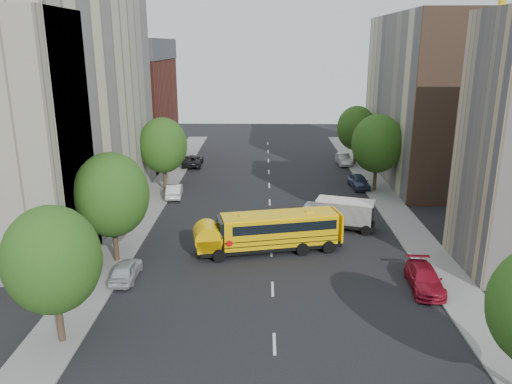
{
  "coord_description": "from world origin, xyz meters",
  "views": [
    {
      "loc": [
        -0.58,
        -36.42,
        14.85
      ],
      "look_at": [
        -1.21,
        2.0,
        3.42
      ],
      "focal_mm": 35.0,
      "sensor_mm": 36.0,
      "label": 1
    }
  ],
  "objects_px": {
    "street_tree_1": "(111,195)",
    "school_bus": "(268,230)",
    "street_tree_2": "(163,145)",
    "street_tree_5": "(356,128)",
    "parked_car_1": "(174,191)",
    "parked_car_4": "(359,181)",
    "safari_truck": "(340,213)",
    "parked_car_0": "(126,270)",
    "parked_car_3": "(425,279)",
    "parked_car_5": "(343,159)",
    "street_tree_0": "(52,260)",
    "street_tree_4": "(377,144)",
    "parked_car_2": "(193,160)"
  },
  "relations": [
    {
      "from": "street_tree_4",
      "to": "parked_car_5",
      "type": "distance_m",
      "value": 12.94
    },
    {
      "from": "street_tree_5",
      "to": "parked_car_1",
      "type": "relative_size",
      "value": 1.8
    },
    {
      "from": "street_tree_5",
      "to": "school_bus",
      "type": "bearing_deg",
      "value": -111.87
    },
    {
      "from": "street_tree_2",
      "to": "school_bus",
      "type": "bearing_deg",
      "value": -56.05
    },
    {
      "from": "parked_car_4",
      "to": "parked_car_5",
      "type": "height_order",
      "value": "parked_car_4"
    },
    {
      "from": "street_tree_4",
      "to": "parked_car_3",
      "type": "distance_m",
      "value": 22.22
    },
    {
      "from": "parked_car_1",
      "to": "safari_truck",
      "type": "bearing_deg",
      "value": 145.19
    },
    {
      "from": "safari_truck",
      "to": "parked_car_3",
      "type": "bearing_deg",
      "value": -53.17
    },
    {
      "from": "parked_car_0",
      "to": "parked_car_4",
      "type": "distance_m",
      "value": 29.23
    },
    {
      "from": "street_tree_1",
      "to": "parked_car_4",
      "type": "relative_size",
      "value": 1.88
    },
    {
      "from": "street_tree_0",
      "to": "parked_car_5",
      "type": "distance_m",
      "value": 45.25
    },
    {
      "from": "street_tree_4",
      "to": "safari_truck",
      "type": "relative_size",
      "value": 1.32
    },
    {
      "from": "street_tree_0",
      "to": "parked_car_5",
      "type": "xyz_separation_m",
      "value": [
        20.6,
        40.1,
        -3.94
      ]
    },
    {
      "from": "parked_car_3",
      "to": "parked_car_4",
      "type": "xyz_separation_m",
      "value": [
        0.03,
        23.0,
        0.04
      ]
    },
    {
      "from": "street_tree_1",
      "to": "school_bus",
      "type": "bearing_deg",
      "value": 10.58
    },
    {
      "from": "street_tree_2",
      "to": "parked_car_0",
      "type": "relative_size",
      "value": 2.01
    },
    {
      "from": "parked_car_1",
      "to": "parked_car_0",
      "type": "bearing_deg",
      "value": 84.41
    },
    {
      "from": "parked_car_2",
      "to": "street_tree_2",
      "type": "bearing_deg",
      "value": 81.64
    },
    {
      "from": "safari_truck",
      "to": "parked_car_0",
      "type": "xyz_separation_m",
      "value": [
        -15.34,
        -9.75,
        -0.67
      ]
    },
    {
      "from": "parked_car_1",
      "to": "parked_car_3",
      "type": "distance_m",
      "value": 27.2
    },
    {
      "from": "safari_truck",
      "to": "parked_car_4",
      "type": "height_order",
      "value": "safari_truck"
    },
    {
      "from": "street_tree_4",
      "to": "street_tree_5",
      "type": "distance_m",
      "value": 12.01
    },
    {
      "from": "parked_car_1",
      "to": "parked_car_4",
      "type": "distance_m",
      "value": 19.55
    },
    {
      "from": "street_tree_1",
      "to": "street_tree_0",
      "type": "bearing_deg",
      "value": -90.0
    },
    {
      "from": "street_tree_2",
      "to": "street_tree_5",
      "type": "bearing_deg",
      "value": 28.61
    },
    {
      "from": "street_tree_2",
      "to": "parked_car_2",
      "type": "height_order",
      "value": "street_tree_2"
    },
    {
      "from": "parked_car_1",
      "to": "parked_car_3",
      "type": "xyz_separation_m",
      "value": [
        19.17,
        -19.3,
        -0.01
      ]
    },
    {
      "from": "street_tree_5",
      "to": "parked_car_3",
      "type": "distance_m",
      "value": 34.0
    },
    {
      "from": "safari_truck",
      "to": "street_tree_1",
      "type": "bearing_deg",
      "value": -140.22
    },
    {
      "from": "parked_car_3",
      "to": "parked_car_5",
      "type": "relative_size",
      "value": 1.1
    },
    {
      "from": "street_tree_1",
      "to": "street_tree_2",
      "type": "relative_size",
      "value": 1.03
    },
    {
      "from": "street_tree_5",
      "to": "safari_truck",
      "type": "relative_size",
      "value": 1.22
    },
    {
      "from": "street_tree_4",
      "to": "safari_truck",
      "type": "xyz_separation_m",
      "value": [
        -5.26,
        -11.02,
        -3.76
      ]
    },
    {
      "from": "street_tree_0",
      "to": "parked_car_0",
      "type": "bearing_deg",
      "value": 79.04
    },
    {
      "from": "street_tree_4",
      "to": "street_tree_5",
      "type": "height_order",
      "value": "street_tree_4"
    },
    {
      "from": "safari_truck",
      "to": "parked_car_4",
      "type": "distance_m",
      "value": 12.89
    },
    {
      "from": "street_tree_4",
      "to": "parked_car_1",
      "type": "relative_size",
      "value": 1.94
    },
    {
      "from": "street_tree_0",
      "to": "parked_car_1",
      "type": "relative_size",
      "value": 1.78
    },
    {
      "from": "school_bus",
      "to": "safari_truck",
      "type": "xyz_separation_m",
      "value": [
        5.97,
        4.97,
        -0.34
      ]
    },
    {
      "from": "street_tree_5",
      "to": "parked_car_1",
      "type": "bearing_deg",
      "value": -144.98
    },
    {
      "from": "street_tree_0",
      "to": "street_tree_4",
      "type": "relative_size",
      "value": 0.91
    },
    {
      "from": "street_tree_0",
      "to": "street_tree_2",
      "type": "bearing_deg",
      "value": 90.0
    },
    {
      "from": "street_tree_0",
      "to": "parked_car_5",
      "type": "height_order",
      "value": "street_tree_0"
    },
    {
      "from": "street_tree_5",
      "to": "safari_truck",
      "type": "height_order",
      "value": "street_tree_5"
    },
    {
      "from": "street_tree_5",
      "to": "parked_car_2",
      "type": "xyz_separation_m",
      "value": [
        -20.6,
        -0.93,
        -4.0
      ]
    },
    {
      "from": "street_tree_4",
      "to": "parked_car_2",
      "type": "distance_m",
      "value": 23.79
    },
    {
      "from": "parked_car_4",
      "to": "parked_car_5",
      "type": "xyz_separation_m",
      "value": [
        0.0,
        10.83,
        -0.02
      ]
    },
    {
      "from": "parked_car_3",
      "to": "parked_car_4",
      "type": "distance_m",
      "value": 23.0
    },
    {
      "from": "street_tree_0",
      "to": "street_tree_1",
      "type": "relative_size",
      "value": 0.94
    },
    {
      "from": "street_tree_0",
      "to": "parked_car_1",
      "type": "height_order",
      "value": "street_tree_0"
    }
  ]
}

